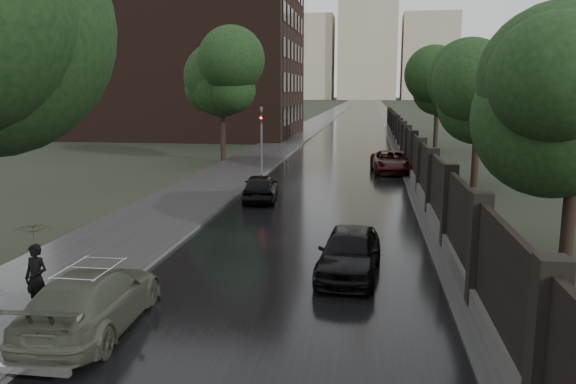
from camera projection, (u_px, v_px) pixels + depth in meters
The scene contains 15 objects.
road at pixel (364, 105), 193.85m from camera, with size 8.00×420.00×0.02m, color black.
sidewalk_left at pixel (347, 104), 194.68m from camera, with size 4.00×420.00×0.16m, color #2D2D2D.
verge_right at pixel (380, 105), 193.07m from camera, with size 3.00×420.00×0.08m, color #2D2D2D.
fence_right at pixel (406, 148), 39.18m from camera, with size 0.45×75.72×2.70m.
tree_left_far at pixel (222, 86), 38.24m from camera, with size 4.25×4.25×7.39m.
tree_right_b at pixel (479, 90), 28.32m from camera, with size 4.08×4.08×7.01m.
tree_right_c at pixel (438, 90), 45.85m from camera, with size 4.08×4.08×7.01m.
traffic_light at pixel (262, 134), 33.35m from camera, with size 0.16×0.32×4.00m.
brick_building at pixel (183, 43), 60.22m from camera, with size 24.00×18.00×20.00m, color black.
stalinist_tower at pixel (368, 26), 294.10m from camera, with size 92.00×30.00×159.00m.
volga_sedan at pixel (92, 300), 11.70m from camera, with size 1.81×4.46×1.29m, color #4B4F3F.
hatchback_left at pixel (260, 187), 25.42m from camera, with size 1.47×3.66×1.25m, color black.
car_right_near at pixel (349, 252), 15.12m from camera, with size 1.56×3.88×1.32m, color black.
car_right_far at pixel (391, 162), 34.10m from camera, with size 2.22×4.81×1.34m, color black.
pedestrian_umbrella at pixel (33, 242), 12.08m from camera, with size 1.01×1.02×2.38m.
Camera 1 is at (2.05, -7.87, 4.96)m, focal length 35.00 mm.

